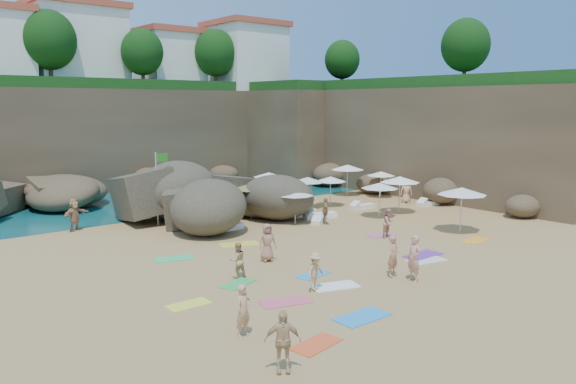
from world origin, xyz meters
TOP-DOWN VIEW (x-y plane):
  - ground at (0.00, 0.00)m, footprint 120.00×120.00m
  - seawater at (0.00, 30.00)m, footprint 120.00×120.00m
  - cliff_back at (2.00, 25.00)m, footprint 44.00×8.00m
  - cliff_right at (19.00, 8.00)m, footprint 8.00×30.00m
  - cliff_corner at (17.00, 20.00)m, footprint 10.00×12.00m
  - clifftop_buildings at (2.96, 25.79)m, footprint 28.48×9.48m
  - clifftop_trees at (4.78, 19.52)m, footprint 35.60×23.82m
  - rock_outcrop at (-0.80, 7.54)m, footprint 9.61×7.72m
  - flag_pole at (-3.28, 8.14)m, footprint 0.81×0.20m
  - parasol_0 at (6.26, 10.34)m, footprint 2.19×2.19m
  - parasol_1 at (1.35, 9.58)m, footprint 2.13×2.13m
  - parasol_2 at (6.61, 6.57)m, footprint 2.21×2.21m
  - parasol_3 at (12.39, 8.61)m, footprint 2.48×2.48m
  - parasol_4 at (13.65, 6.39)m, footprint 2.06×2.06m
  - parasol_5 at (8.29, 6.16)m, footprint 2.15×2.15m
  - parasol_6 at (1.65, 6.08)m, footprint 2.30×2.30m
  - parasol_7 at (8.01, 1.55)m, footprint 2.26×2.26m
  - parasol_8 at (10.03, 1.67)m, footprint 2.49×2.49m
  - parasol_9 at (2.82, 3.35)m, footprint 2.11×2.11m
  - parasol_11 at (8.33, -3.93)m, footprint 2.60×2.60m
  - lounger_0 at (-1.13, 4.52)m, footprint 2.06×0.82m
  - lounger_1 at (4.60, 5.01)m, footprint 1.79×0.96m
  - lounger_2 at (9.33, 4.17)m, footprint 1.88×0.82m
  - lounger_3 at (5.07, 3.67)m, footprint 2.17×1.20m
  - lounger_4 at (13.70, 2.14)m, footprint 1.83×0.77m
  - lounger_5 at (4.15, 2.69)m, footprint 1.69×1.29m
  - towel_0 at (-4.71, -8.97)m, footprint 1.91×0.97m
  - towel_1 at (-5.77, -6.29)m, footprint 1.95×1.35m
  - towel_2 at (-7.28, -9.58)m, footprint 1.70×1.05m
  - towel_3 at (-5.92, -3.58)m, footprint 1.67×1.22m
  - towel_4 at (-8.50, -4.37)m, footprint 1.50×0.75m
  - towel_5 at (-3.23, -6.16)m, footprint 2.01×1.42m
  - towel_6 at (2.98, -5.55)m, footprint 1.94×1.00m
  - towel_8 at (-2.88, -4.56)m, footprint 1.73×1.15m
  - towel_9 at (4.50, -1.73)m, footprint 1.60×1.09m
  - towel_10 at (7.40, -5.47)m, footprint 1.78×1.03m
  - towel_11 at (-6.11, 1.17)m, footprint 1.87×1.24m
  - towel_12 at (-2.39, 1.46)m, footprint 2.13×1.55m
  - towel_13 at (2.38, -6.19)m, footprint 1.91×1.20m
  - person_stand_0 at (-8.54, -7.75)m, footprint 0.67×0.52m
  - person_stand_1 at (-5.45, -2.90)m, footprint 0.77×0.63m
  - person_stand_2 at (0.93, 10.08)m, footprint 1.19×1.26m
  - person_stand_3 at (4.14, 2.21)m, footprint 0.75×0.98m
  - person_stand_4 at (13.36, 3.79)m, footprint 0.88×0.88m
  - person_stand_5 at (-7.57, 9.69)m, footprint 1.71×1.14m
  - person_stand_6 at (-0.41, -7.66)m, footprint 0.55×0.74m
  - person_lie_0 at (-4.11, -6.05)m, footprint 1.26×1.61m
  - person_lie_1 at (-9.07, -10.25)m, footprint 1.71×1.90m
  - person_lie_2 at (-3.09, -1.76)m, footprint 1.22×1.81m
  - person_lie_4 at (-0.55, -6.74)m, footprint 0.96×1.75m
  - person_lie_5 at (4.42, -2.27)m, footprint 0.83×1.54m

SIDE VIEW (x-z plane):
  - ground at x=0.00m, z-range 0.00..0.00m
  - rock_outcrop at x=-0.80m, z-range -1.76..1.76m
  - seawater at x=0.00m, z-range 0.00..0.00m
  - towel_9 at x=4.50m, z-range 0.00..0.03m
  - towel_4 at x=-8.50m, z-range 0.00..0.03m
  - towel_3 at x=-5.92m, z-range 0.00..0.03m
  - towel_8 at x=-2.88m, z-range 0.00..0.03m
  - towel_2 at x=-7.28m, z-range 0.00..0.03m
  - towel_10 at x=7.40m, z-range 0.00..0.03m
  - towel_11 at x=-6.11m, z-range 0.00..0.03m
  - towel_1 at x=-5.77m, z-range 0.00..0.03m
  - towel_13 at x=2.38m, z-range 0.00..0.03m
  - towel_5 at x=-3.23m, z-range 0.00..0.03m
  - towel_0 at x=-4.71m, z-range 0.00..0.03m
  - towel_6 at x=2.98m, z-range 0.00..0.03m
  - towel_12 at x=-2.39m, z-range 0.00..0.03m
  - lounger_5 at x=4.15m, z-range 0.00..0.25m
  - lounger_1 at x=4.60m, z-range 0.00..0.27m
  - lounger_4 at x=13.70m, z-range 0.00..0.28m
  - lounger_2 at x=9.33m, z-range 0.00..0.28m
  - lounger_0 at x=-1.13m, z-range 0.00..0.31m
  - lounger_3 at x=5.07m, z-range 0.00..0.32m
  - person_lie_0 at x=-4.11m, z-range 0.00..0.38m
  - person_lie_4 at x=-0.55m, z-range 0.00..0.40m
  - person_lie_1 at x=-9.07m, z-range 0.00..0.40m
  - person_lie_2 at x=-3.09m, z-range 0.00..0.44m
  - person_lie_5 at x=4.42m, z-range 0.00..0.57m
  - person_stand_1 at x=-5.45m, z-range 0.00..1.45m
  - person_stand_3 at x=4.14m, z-range 0.00..1.55m
  - person_stand_0 at x=-8.54m, z-range 0.00..1.61m
  - person_stand_4 at x=13.36m, z-range 0.00..1.65m
  - person_stand_5 at x=-7.57m, z-range 0.00..1.79m
  - person_stand_6 at x=-0.41m, z-range 0.00..1.84m
  - person_stand_2 at x=0.93m, z-range 0.00..1.90m
  - parasol_4 at x=13.65m, z-range 0.81..2.76m
  - parasol_9 at x=2.82m, z-range 0.83..2.83m
  - parasol_1 at x=1.35m, z-range 0.84..2.86m
  - parasol_5 at x=8.29m, z-range 0.85..2.88m
  - parasol_0 at x=6.26m, z-range 0.87..2.94m
  - parasol_2 at x=6.61m, z-range 0.88..2.97m
  - parasol_7 at x=8.01m, z-range 0.89..3.03m
  - parasol_6 at x=1.65m, z-range 0.91..3.09m
  - parasol_3 at x=12.39m, z-range 0.98..3.32m
  - parasol_8 at x=10.03m, z-range 0.98..3.33m
  - parasol_11 at x=8.33m, z-range 1.03..3.48m
  - flag_pole at x=-3.28m, z-range 0.58..4.76m
  - cliff_back at x=2.00m, z-range 0.00..8.00m
  - cliff_right at x=19.00m, z-range 0.00..8.00m
  - cliff_corner at x=17.00m, z-range 0.00..8.00m
  - clifftop_buildings at x=2.96m, z-range 7.74..14.74m
  - clifftop_trees at x=4.78m, z-range 9.06..13.46m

